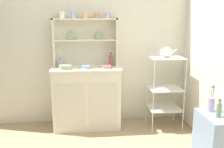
{
  "coord_description": "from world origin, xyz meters",
  "views": [
    {
      "loc": [
        0.06,
        -2.12,
        1.62
      ],
      "look_at": [
        0.4,
        1.12,
        0.87
      ],
      "focal_mm": 39.34,
      "sensor_mm": 36.0,
      "label": 1
    }
  ],
  "objects_px": {
    "flower_vase": "(211,102)",
    "jam_bottle": "(111,60)",
    "hutch_cabinet": "(87,97)",
    "hutch_shelf_unit": "(85,38)",
    "porcelain_teapot": "(167,52)",
    "bowl_mixing_large": "(65,67)",
    "bakers_rack": "(165,84)",
    "cup_cream_0": "(62,15)",
    "side_shelf_blue": "(213,140)",
    "oil_bottle": "(219,110)",
    "utensil_jar": "(61,63)"
  },
  "relations": [
    {
      "from": "hutch_shelf_unit",
      "to": "oil_bottle",
      "type": "height_order",
      "value": "hutch_shelf_unit"
    },
    {
      "from": "bowl_mixing_large",
      "to": "oil_bottle",
      "type": "relative_size",
      "value": 0.9
    },
    {
      "from": "flower_vase",
      "to": "side_shelf_blue",
      "type": "bearing_deg",
      "value": -90.62
    },
    {
      "from": "hutch_cabinet",
      "to": "porcelain_teapot",
      "type": "bearing_deg",
      "value": -5.13
    },
    {
      "from": "hutch_cabinet",
      "to": "cup_cream_0",
      "type": "distance_m",
      "value": 1.24
    },
    {
      "from": "hutch_shelf_unit",
      "to": "utensil_jar",
      "type": "xyz_separation_m",
      "value": [
        -0.37,
        -0.09,
        -0.35
      ]
    },
    {
      "from": "porcelain_teapot",
      "to": "flower_vase",
      "type": "relative_size",
      "value": 0.76
    },
    {
      "from": "porcelain_teapot",
      "to": "bakers_rack",
      "type": "bearing_deg",
      "value": -0.0
    },
    {
      "from": "flower_vase",
      "to": "hutch_cabinet",
      "type": "bearing_deg",
      "value": 144.27
    },
    {
      "from": "hutch_cabinet",
      "to": "oil_bottle",
      "type": "height_order",
      "value": "hutch_cabinet"
    },
    {
      "from": "hutch_cabinet",
      "to": "flower_vase",
      "type": "distance_m",
      "value": 1.73
    },
    {
      "from": "flower_vase",
      "to": "bowl_mixing_large",
      "type": "bearing_deg",
      "value": 151.11
    },
    {
      "from": "bakers_rack",
      "to": "jam_bottle",
      "type": "distance_m",
      "value": 0.88
    },
    {
      "from": "flower_vase",
      "to": "oil_bottle",
      "type": "bearing_deg",
      "value": -90.44
    },
    {
      "from": "hutch_cabinet",
      "to": "hutch_shelf_unit",
      "type": "relative_size",
      "value": 1.07
    },
    {
      "from": "oil_bottle",
      "to": "jam_bottle",
      "type": "bearing_deg",
      "value": 129.17
    },
    {
      "from": "bowl_mixing_large",
      "to": "flower_vase",
      "type": "bearing_deg",
      "value": -28.89
    },
    {
      "from": "hutch_cabinet",
      "to": "jam_bottle",
      "type": "height_order",
      "value": "jam_bottle"
    },
    {
      "from": "bakers_rack",
      "to": "porcelain_teapot",
      "type": "xyz_separation_m",
      "value": [
        -0.0,
        0.0,
        0.48
      ]
    },
    {
      "from": "utensil_jar",
      "to": "cup_cream_0",
      "type": "bearing_deg",
      "value": 41.52
    },
    {
      "from": "jam_bottle",
      "to": "porcelain_teapot",
      "type": "distance_m",
      "value": 0.82
    },
    {
      "from": "bakers_rack",
      "to": "jam_bottle",
      "type": "height_order",
      "value": "jam_bottle"
    },
    {
      "from": "hutch_shelf_unit",
      "to": "side_shelf_blue",
      "type": "height_order",
      "value": "hutch_shelf_unit"
    },
    {
      "from": "bakers_rack",
      "to": "flower_vase",
      "type": "xyz_separation_m",
      "value": [
        0.24,
        -0.9,
        0.03
      ]
    },
    {
      "from": "flower_vase",
      "to": "oil_bottle",
      "type": "height_order",
      "value": "flower_vase"
    },
    {
      "from": "bowl_mixing_large",
      "to": "jam_bottle",
      "type": "relative_size",
      "value": 0.88
    },
    {
      "from": "side_shelf_blue",
      "to": "jam_bottle",
      "type": "height_order",
      "value": "jam_bottle"
    },
    {
      "from": "jam_bottle",
      "to": "cup_cream_0",
      "type": "bearing_deg",
      "value": 177.0
    },
    {
      "from": "flower_vase",
      "to": "jam_bottle",
      "type": "bearing_deg",
      "value": 133.3
    },
    {
      "from": "bakers_rack",
      "to": "side_shelf_blue",
      "type": "xyz_separation_m",
      "value": [
        0.24,
        -1.02,
        -0.37
      ]
    },
    {
      "from": "porcelain_teapot",
      "to": "bowl_mixing_large",
      "type": "bearing_deg",
      "value": 178.8
    },
    {
      "from": "side_shelf_blue",
      "to": "porcelain_teapot",
      "type": "distance_m",
      "value": 1.35
    },
    {
      "from": "bakers_rack",
      "to": "flower_vase",
      "type": "relative_size",
      "value": 3.4
    },
    {
      "from": "utensil_jar",
      "to": "flower_vase",
      "type": "bearing_deg",
      "value": -31.51
    },
    {
      "from": "bowl_mixing_large",
      "to": "oil_bottle",
      "type": "bearing_deg",
      "value": -33.13
    },
    {
      "from": "porcelain_teapot",
      "to": "side_shelf_blue",
      "type": "bearing_deg",
      "value": -76.72
    },
    {
      "from": "bowl_mixing_large",
      "to": "porcelain_teapot",
      "type": "height_order",
      "value": "porcelain_teapot"
    },
    {
      "from": "flower_vase",
      "to": "cup_cream_0",
      "type": "bearing_deg",
      "value": 146.69
    },
    {
      "from": "bowl_mixing_large",
      "to": "jam_bottle",
      "type": "bearing_deg",
      "value": 13.62
    },
    {
      "from": "hutch_shelf_unit",
      "to": "porcelain_teapot",
      "type": "distance_m",
      "value": 1.2
    },
    {
      "from": "flower_vase",
      "to": "hutch_shelf_unit",
      "type": "bearing_deg",
      "value": 140.09
    },
    {
      "from": "hutch_cabinet",
      "to": "cup_cream_0",
      "type": "bearing_deg",
      "value": 158.96
    },
    {
      "from": "bakers_rack",
      "to": "porcelain_teapot",
      "type": "height_order",
      "value": "porcelain_teapot"
    },
    {
      "from": "utensil_jar",
      "to": "bakers_rack",
      "type": "bearing_deg",
      "value": -6.79
    },
    {
      "from": "hutch_shelf_unit",
      "to": "flower_vase",
      "type": "bearing_deg",
      "value": -39.91
    },
    {
      "from": "cup_cream_0",
      "to": "oil_bottle",
      "type": "relative_size",
      "value": 0.46
    },
    {
      "from": "bakers_rack",
      "to": "utensil_jar",
      "type": "distance_m",
      "value": 1.57
    },
    {
      "from": "hutch_cabinet",
      "to": "utensil_jar",
      "type": "bearing_deg",
      "value": 168.09
    },
    {
      "from": "hutch_cabinet",
      "to": "porcelain_teapot",
      "type": "xyz_separation_m",
      "value": [
        1.15,
        -0.1,
        0.67
      ]
    },
    {
      "from": "bowl_mixing_large",
      "to": "utensil_jar",
      "type": "relative_size",
      "value": 0.71
    }
  ]
}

